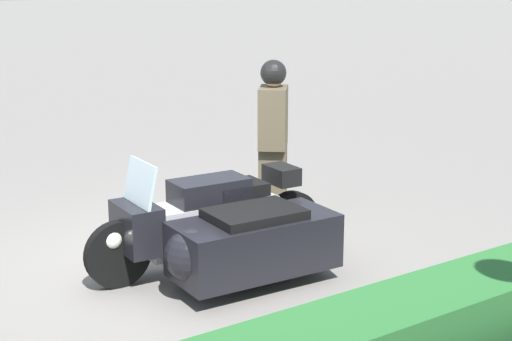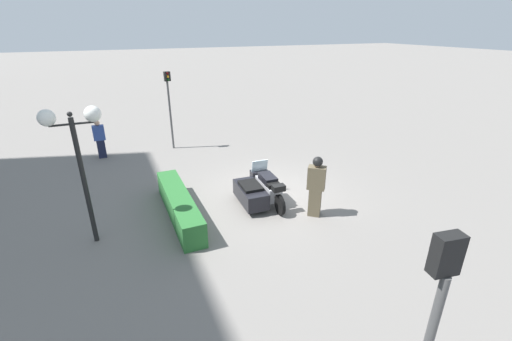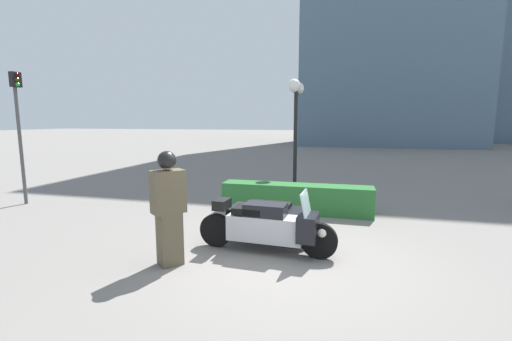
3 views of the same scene
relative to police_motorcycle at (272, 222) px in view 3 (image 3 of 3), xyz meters
The scene contains 6 objects.
ground_plane 0.79m from the police_motorcycle, 61.21° to the right, with size 160.00×160.00×0.00m, color slate.
police_motorcycle is the anchor object (origin of this frame).
officer_rider 1.96m from the police_motorcycle, 139.27° to the right, with size 0.56×0.58×1.86m.
hedge_bush_curbside 2.47m from the police_motorcycle, 87.31° to the left, with size 3.80×0.63×0.72m, color #28662D.
twin_lamp_post 5.35m from the police_motorcycle, 92.88° to the left, with size 0.38×1.32×3.56m.
traffic_light_far 7.76m from the police_motorcycle, 168.64° to the left, with size 0.22×0.28×3.62m.
Camera 3 is at (0.93, -5.48, 2.33)m, focal length 24.00 mm.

